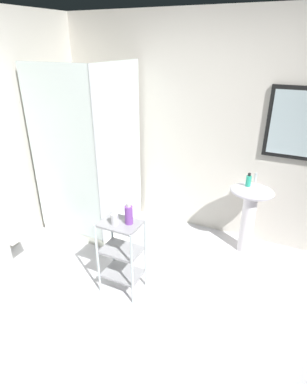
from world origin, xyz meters
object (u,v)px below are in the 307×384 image
Objects in this scene: hand_soap_bottle at (249,180)px; shower_stall at (94,194)px; conditioner_bottle_purple at (129,214)px; pedestal_sink at (250,205)px; storage_cart at (122,251)px; rinse_cup at (115,219)px.

shower_stall is at bearing -170.37° from hand_soap_bottle.
shower_stall is 1.30m from conditioner_bottle_purple.
hand_soap_bottle reaches higher than pedestal_sink.
storage_cart is 1.49m from hand_soap_bottle.
storage_cart is at bearing 52.65° from rinse_cup.
pedestal_sink reaches higher than storage_cart.
pedestal_sink is at bearing 10.10° from shower_stall.
hand_soap_bottle is 1.44× the size of rinse_cup.
shower_stall reaches higher than storage_cart.
rinse_cup is at bearing -127.35° from storage_cart.
conditioner_bottle_purple is 0.13m from rinse_cup.
conditioner_bottle_purple reaches higher than rinse_cup.
shower_stall is at bearing 134.98° from rinse_cup.
shower_stall is 2.70× the size of storage_cart.
shower_stall is at bearing -169.90° from pedestal_sink.
shower_stall reaches higher than hand_soap_bottle.
shower_stall is 1.21m from storage_cart.
hand_soap_bottle reaches higher than rinse_cup.
storage_cart is 3.72× the size of conditioner_bottle_purple.
conditioner_bottle_purple is (0.96, -0.79, 0.37)m from shower_stall.
hand_soap_bottle is at bearing 9.63° from shower_stall.
storage_cart is (-0.93, -1.14, -0.14)m from pedestal_sink.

